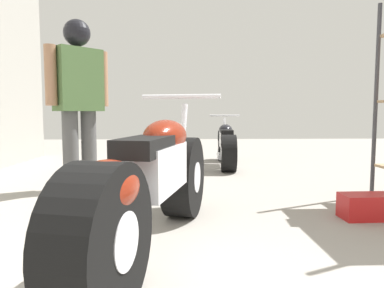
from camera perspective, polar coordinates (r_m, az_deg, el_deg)
ground_plane at (r=3.48m, az=-3.01°, el=-8.97°), size 16.07×16.07×0.00m
motorcycle_maroon_cruiser at (r=2.14m, az=-6.33°, el=-6.68°), size 0.84×2.10×0.99m
motorcycle_black_naked at (r=5.63m, az=5.54°, el=-0.18°), size 0.52×1.75×0.82m
mechanic_in_blue at (r=3.99m, az=-17.90°, el=8.39°), size 0.60×0.57×1.82m
red_toolbox at (r=3.17m, az=26.46°, el=-9.04°), size 0.41×0.23×0.20m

